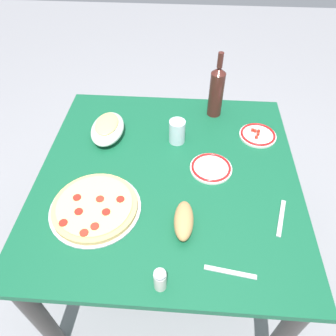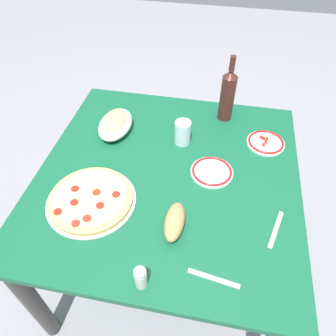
{
  "view_description": "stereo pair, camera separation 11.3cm",
  "coord_description": "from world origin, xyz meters",
  "px_view_note": "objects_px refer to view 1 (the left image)",
  "views": [
    {
      "loc": [
        -0.91,
        -0.06,
        1.7
      ],
      "look_at": [
        0.0,
        0.0,
        0.74
      ],
      "focal_mm": 34.17,
      "sensor_mm": 36.0,
      "label": 1
    },
    {
      "loc": [
        -0.9,
        -0.18,
        1.7
      ],
      "look_at": [
        0.0,
        0.0,
        0.74
      ],
      "focal_mm": 34.17,
      "sensor_mm": 36.0,
      "label": 2
    }
  ],
  "objects_px": {
    "pepperoni_pizza": "(95,207)",
    "side_plate_near": "(258,135)",
    "baked_pasta_dish": "(107,128)",
    "side_plate_far": "(211,168)",
    "spice_shaker": "(160,280)",
    "water_glass": "(177,132)",
    "bread_loaf": "(184,220)",
    "wine_bottle": "(216,91)",
    "dining_table": "(168,190)"
  },
  "relations": [
    {
      "from": "side_plate_far",
      "to": "bread_loaf",
      "type": "relative_size",
      "value": 1.07
    },
    {
      "from": "baked_pasta_dish",
      "to": "side_plate_near",
      "type": "bearing_deg",
      "value": -87.04
    },
    {
      "from": "water_glass",
      "to": "side_plate_near",
      "type": "relative_size",
      "value": 0.65
    },
    {
      "from": "pepperoni_pizza",
      "to": "baked_pasta_dish",
      "type": "distance_m",
      "value": 0.44
    },
    {
      "from": "side_plate_near",
      "to": "spice_shaker",
      "type": "distance_m",
      "value": 0.85
    },
    {
      "from": "side_plate_near",
      "to": "side_plate_far",
      "type": "xyz_separation_m",
      "value": [
        -0.23,
        0.22,
        -0.0
      ]
    },
    {
      "from": "baked_pasta_dish",
      "to": "bread_loaf",
      "type": "distance_m",
      "value": 0.61
    },
    {
      "from": "spice_shaker",
      "to": "bread_loaf",
      "type": "bearing_deg",
      "value": -15.67
    },
    {
      "from": "baked_pasta_dish",
      "to": "wine_bottle",
      "type": "bearing_deg",
      "value": -68.25
    },
    {
      "from": "baked_pasta_dish",
      "to": "side_plate_near",
      "type": "xyz_separation_m",
      "value": [
        0.04,
        -0.7,
        -0.03
      ]
    },
    {
      "from": "wine_bottle",
      "to": "baked_pasta_dish",
      "type": "bearing_deg",
      "value": 111.75
    },
    {
      "from": "baked_pasta_dish",
      "to": "side_plate_far",
      "type": "bearing_deg",
      "value": -112.09
    },
    {
      "from": "side_plate_far",
      "to": "water_glass",
      "type": "bearing_deg",
      "value": 41.74
    },
    {
      "from": "water_glass",
      "to": "wine_bottle",
      "type": "bearing_deg",
      "value": -38.35
    },
    {
      "from": "pepperoni_pizza",
      "to": "bread_loaf",
      "type": "xyz_separation_m",
      "value": [
        -0.05,
        -0.34,
        0.02
      ]
    },
    {
      "from": "water_glass",
      "to": "spice_shaker",
      "type": "relative_size",
      "value": 1.29
    },
    {
      "from": "pepperoni_pizza",
      "to": "bread_loaf",
      "type": "relative_size",
      "value": 2.07
    },
    {
      "from": "baked_pasta_dish",
      "to": "spice_shaker",
      "type": "relative_size",
      "value": 2.76
    },
    {
      "from": "wine_bottle",
      "to": "side_plate_near",
      "type": "height_order",
      "value": "wine_bottle"
    },
    {
      "from": "pepperoni_pizza",
      "to": "spice_shaker",
      "type": "xyz_separation_m",
      "value": [
        -0.28,
        -0.27,
        0.03
      ]
    },
    {
      "from": "water_glass",
      "to": "side_plate_far",
      "type": "xyz_separation_m",
      "value": [
        -0.17,
        -0.15,
        -0.05
      ]
    },
    {
      "from": "pepperoni_pizza",
      "to": "spice_shaker",
      "type": "bearing_deg",
      "value": -136.03
    },
    {
      "from": "side_plate_near",
      "to": "spice_shaker",
      "type": "bearing_deg",
      "value": 152.28
    },
    {
      "from": "dining_table",
      "to": "pepperoni_pizza",
      "type": "height_order",
      "value": "pepperoni_pizza"
    },
    {
      "from": "baked_pasta_dish",
      "to": "spice_shaker",
      "type": "height_order",
      "value": "spice_shaker"
    },
    {
      "from": "water_glass",
      "to": "dining_table",
      "type": "bearing_deg",
      "value": 172.52
    },
    {
      "from": "water_glass",
      "to": "side_plate_far",
      "type": "height_order",
      "value": "water_glass"
    },
    {
      "from": "pepperoni_pizza",
      "to": "water_glass",
      "type": "xyz_separation_m",
      "value": [
        0.41,
        -0.29,
        0.04
      ]
    },
    {
      "from": "baked_pasta_dish",
      "to": "wine_bottle",
      "type": "distance_m",
      "value": 0.55
    },
    {
      "from": "wine_bottle",
      "to": "spice_shaker",
      "type": "relative_size",
      "value": 3.76
    },
    {
      "from": "dining_table",
      "to": "pepperoni_pizza",
      "type": "distance_m",
      "value": 0.36
    },
    {
      "from": "side_plate_far",
      "to": "spice_shaker",
      "type": "xyz_separation_m",
      "value": [
        -0.52,
        0.17,
        0.03
      ]
    },
    {
      "from": "baked_pasta_dish",
      "to": "water_glass",
      "type": "relative_size",
      "value": 2.15
    },
    {
      "from": "pepperoni_pizza",
      "to": "spice_shaker",
      "type": "distance_m",
      "value": 0.39
    },
    {
      "from": "water_glass",
      "to": "bread_loaf",
      "type": "height_order",
      "value": "water_glass"
    },
    {
      "from": "dining_table",
      "to": "baked_pasta_dish",
      "type": "bearing_deg",
      "value": 52.55
    },
    {
      "from": "wine_bottle",
      "to": "water_glass",
      "type": "bearing_deg",
      "value": 141.65
    },
    {
      "from": "pepperoni_pizza",
      "to": "baked_pasta_dish",
      "type": "relative_size",
      "value": 1.44
    },
    {
      "from": "bread_loaf",
      "to": "spice_shaker",
      "type": "xyz_separation_m",
      "value": [
        -0.23,
        0.06,
        0.01
      ]
    },
    {
      "from": "dining_table",
      "to": "wine_bottle",
      "type": "height_order",
      "value": "wine_bottle"
    },
    {
      "from": "wine_bottle",
      "to": "side_plate_far",
      "type": "height_order",
      "value": "wine_bottle"
    },
    {
      "from": "bread_loaf",
      "to": "spice_shaker",
      "type": "height_order",
      "value": "spice_shaker"
    },
    {
      "from": "pepperoni_pizza",
      "to": "side_plate_near",
      "type": "xyz_separation_m",
      "value": [
        0.47,
        -0.67,
        -0.01
      ]
    },
    {
      "from": "wine_bottle",
      "to": "side_plate_near",
      "type": "distance_m",
      "value": 0.29
    },
    {
      "from": "spice_shaker",
      "to": "baked_pasta_dish",
      "type": "bearing_deg",
      "value": 23.3
    },
    {
      "from": "dining_table",
      "to": "spice_shaker",
      "type": "relative_size",
      "value": 12.73
    },
    {
      "from": "dining_table",
      "to": "spice_shaker",
      "type": "distance_m",
      "value": 0.51
    },
    {
      "from": "bread_loaf",
      "to": "dining_table",
      "type": "bearing_deg",
      "value": 16.12
    },
    {
      "from": "side_plate_near",
      "to": "baked_pasta_dish",
      "type": "bearing_deg",
      "value": 92.96
    },
    {
      "from": "bread_loaf",
      "to": "spice_shaker",
      "type": "bearing_deg",
      "value": 164.33
    }
  ]
}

